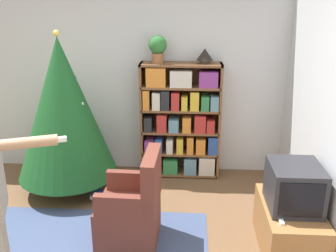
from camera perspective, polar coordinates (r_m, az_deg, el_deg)
The scene contains 10 objects.
wall_back at distance 4.92m, azimuth -5.32°, elevation 7.87°, with size 8.00×0.10×2.60m.
bookshelf at distance 4.79m, azimuth 1.91°, elevation 0.79°, with size 1.01×0.30×1.49m.
tv_stand at distance 3.75m, azimuth 17.95°, elevation -14.54°, with size 0.51×0.86×0.46m.
television at distance 3.54m, azimuth 18.67°, elevation -8.72°, with size 0.44×0.49×0.40m.
game_remote at distance 3.38m, azimuth 16.83°, elevation -13.63°, with size 0.04×0.12×0.02m.
christmas_tree at distance 4.47m, azimuth -15.64°, elevation 2.51°, with size 1.16×1.16×1.92m.
armchair at distance 3.66m, azimuth -5.41°, elevation -12.80°, with size 0.59×0.58×0.92m.
potted_plant at distance 4.61m, azimuth -1.57°, elevation 11.92°, with size 0.22×0.22×0.33m.
table_lamp at distance 4.60m, azimuth 5.62°, elevation 10.72°, with size 0.20×0.20×0.18m.
book_pile_near_tree at distance 4.49m, azimuth -10.32°, elevation -10.48°, with size 0.22×0.18×0.11m.
Camera 1 is at (0.75, -2.43, 2.25)m, focal length 40.00 mm.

